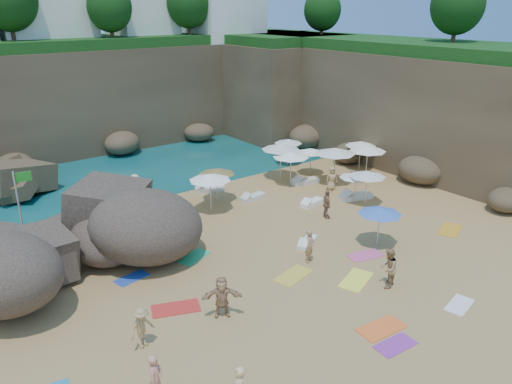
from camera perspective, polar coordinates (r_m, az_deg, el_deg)
ground at (r=23.70m, az=0.55°, el=-7.61°), size 120.00×120.00×0.00m
seawater at (r=49.50m, az=-21.38°, el=6.11°), size 120.00×120.00×0.00m
cliff_back at (r=44.63m, az=-17.67°, el=10.37°), size 44.00×8.00×8.00m
cliff_right at (r=40.79m, az=15.14°, el=9.73°), size 8.00×30.00×8.00m
cliff_corner at (r=47.67m, az=2.02°, el=11.90°), size 10.00×12.00×8.00m
clifftop_buildings at (r=45.12m, az=-17.88°, el=19.73°), size 28.48×9.48×7.00m
clifftop_trees at (r=40.07m, az=-11.97°, el=20.27°), size 35.60×23.82×4.40m
rock_outcrop at (r=24.90m, az=-22.24°, el=-7.81°), size 9.44×7.68×3.41m
flag_pole at (r=25.70m, az=-25.25°, el=-0.96°), size 0.80×0.13×4.11m
parasol_0 at (r=32.63m, az=4.01°, el=4.28°), size 2.37×2.37×2.24m
parasol_1 at (r=34.88m, az=6.29°, el=4.73°), size 2.00×2.00×1.89m
parasol_2 at (r=36.97m, az=3.71°, el=5.81°), size 2.06×2.06×1.95m
parasol_3 at (r=33.70m, az=2.85°, el=5.20°), size 2.61×2.61×2.47m
parasol_4 at (r=33.06m, az=9.04°, el=4.67°), size 2.61×2.61×2.47m
parasol_5 at (r=28.28m, az=-5.29°, el=1.70°), size 2.40×2.40×2.27m
parasol_6 at (r=29.84m, az=-4.50°, el=2.38°), size 2.19×2.19×2.07m
parasol_7 at (r=34.52m, az=12.66°, el=4.89°), size 2.47×2.47×2.34m
parasol_8 at (r=36.57m, az=11.88°, el=5.44°), size 2.20×2.20×2.08m
parasol_9 at (r=30.01m, az=12.61°, el=2.04°), size 2.19×2.19×2.07m
parasol_10 at (r=24.89m, az=14.00°, el=-2.10°), size 2.14×2.14×2.02m
parasol_11 at (r=30.24m, az=11.35°, el=1.89°), size 1.97×1.97×1.86m
lounger_0 at (r=30.58m, az=-0.36°, el=-0.62°), size 1.78×0.81×0.27m
lounger_1 at (r=32.05m, az=-5.30°, el=0.33°), size 1.97×1.29×0.29m
lounger_2 at (r=29.95m, az=6.43°, el=-1.23°), size 1.72×0.81×0.26m
lounger_3 at (r=33.48m, az=5.67°, el=1.22°), size 2.01×0.95×0.30m
lounger_4 at (r=31.25m, az=11.33°, el=-0.51°), size 2.18×1.24×0.32m
lounger_5 at (r=25.06m, az=5.90°, el=-5.76°), size 1.65×1.19×0.25m
towel_2 at (r=19.63m, az=14.15°, el=-14.85°), size 1.92×1.08×0.03m
towel_4 at (r=22.34m, az=4.28°, el=-9.50°), size 2.01×1.33×0.03m
towel_5 at (r=21.90m, az=22.22°, el=-11.85°), size 1.61×1.05×0.03m
towel_6 at (r=18.95m, az=15.65°, el=-16.49°), size 1.58×0.87×0.03m
towel_7 at (r=20.38m, az=-9.16°, el=-12.98°), size 2.09×1.55×0.03m
towel_8 at (r=22.77m, az=-14.01°, el=-9.51°), size 1.57×0.98×0.03m
towel_9 at (r=24.50m, az=12.37°, el=-7.09°), size 1.81×1.19×0.03m
towel_10 at (r=28.46m, az=21.29°, el=-4.05°), size 2.10×1.57×0.03m
towel_11 at (r=23.97m, az=-7.07°, el=-7.40°), size 1.84×1.38×0.03m
towel_12 at (r=22.39m, az=11.37°, el=-9.81°), size 2.12×1.58×0.03m
person_stand_0 at (r=16.02m, az=-11.40°, el=-20.22°), size 0.72×0.71×1.67m
person_stand_1 at (r=21.80m, az=14.89°, el=-8.40°), size 1.07×0.99×1.77m
person_stand_2 at (r=30.45m, az=-13.58°, el=0.29°), size 1.28×1.05×1.86m
person_stand_3 at (r=27.98m, az=8.10°, el=-1.39°), size 0.78×1.04×1.65m
person_stand_4 at (r=32.33m, az=8.64°, el=1.53°), size 0.85×0.66×1.54m
person_stand_5 at (r=29.94m, az=-17.00°, el=-0.61°), size 1.59×0.75×1.65m
person_lie_0 at (r=18.56m, az=-12.76°, el=-16.33°), size 1.31×1.71×0.41m
person_lie_3 at (r=19.66m, az=-3.88°, el=-13.41°), size 2.16×2.20×0.44m
person_lie_4 at (r=23.48m, az=6.11°, el=-7.50°), size 1.17×1.66×0.37m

